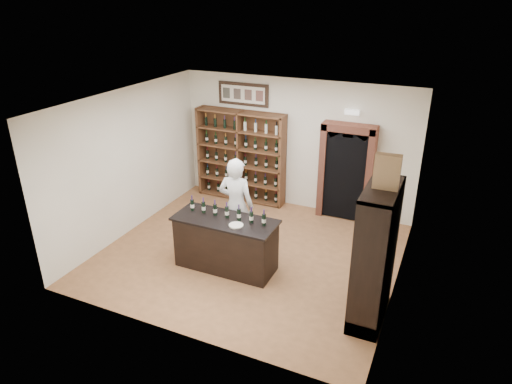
# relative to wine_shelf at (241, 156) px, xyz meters

# --- Properties ---
(floor) EXTENTS (5.50, 5.50, 0.00)m
(floor) POSITION_rel_wine_shelf_xyz_m (1.30, -2.33, -1.10)
(floor) COLOR #99633D
(floor) RESTS_ON ground
(ceiling) EXTENTS (5.50, 5.50, 0.00)m
(ceiling) POSITION_rel_wine_shelf_xyz_m (1.30, -2.33, 1.90)
(ceiling) COLOR white
(ceiling) RESTS_ON wall_back
(wall_back) EXTENTS (5.50, 0.04, 3.00)m
(wall_back) POSITION_rel_wine_shelf_xyz_m (1.30, 0.17, 0.40)
(wall_back) COLOR white
(wall_back) RESTS_ON ground
(wall_left) EXTENTS (0.04, 5.00, 3.00)m
(wall_left) POSITION_rel_wine_shelf_xyz_m (-1.45, -2.33, 0.40)
(wall_left) COLOR white
(wall_left) RESTS_ON ground
(wall_right) EXTENTS (0.04, 5.00, 3.00)m
(wall_right) POSITION_rel_wine_shelf_xyz_m (4.05, -2.33, 0.40)
(wall_right) COLOR white
(wall_right) RESTS_ON ground
(wine_shelf) EXTENTS (2.20, 0.38, 2.20)m
(wine_shelf) POSITION_rel_wine_shelf_xyz_m (0.00, 0.00, 0.00)
(wine_shelf) COLOR brown
(wine_shelf) RESTS_ON ground
(framed_picture) EXTENTS (1.25, 0.04, 0.52)m
(framed_picture) POSITION_rel_wine_shelf_xyz_m (0.00, 0.14, 1.45)
(framed_picture) COLOR black
(framed_picture) RESTS_ON wall_back
(arched_doorway) EXTENTS (1.17, 0.35, 2.17)m
(arched_doorway) POSITION_rel_wine_shelf_xyz_m (2.55, -0.00, 0.04)
(arched_doorway) COLOR black
(arched_doorway) RESTS_ON ground
(emergency_light) EXTENTS (0.30, 0.10, 0.10)m
(emergency_light) POSITION_rel_wine_shelf_xyz_m (2.55, 0.09, 1.30)
(emergency_light) COLOR white
(emergency_light) RESTS_ON wall_back
(tasting_counter) EXTENTS (1.88, 0.78, 1.00)m
(tasting_counter) POSITION_rel_wine_shelf_xyz_m (1.10, -2.93, -0.61)
(tasting_counter) COLOR black
(tasting_counter) RESTS_ON ground
(counter_bottle_0) EXTENTS (0.07, 0.07, 0.30)m
(counter_bottle_0) POSITION_rel_wine_shelf_xyz_m (0.38, -2.86, 0.01)
(counter_bottle_0) COLOR black
(counter_bottle_0) RESTS_ON tasting_counter
(counter_bottle_1) EXTENTS (0.07, 0.07, 0.30)m
(counter_bottle_1) POSITION_rel_wine_shelf_xyz_m (0.62, -2.86, 0.01)
(counter_bottle_1) COLOR black
(counter_bottle_1) RESTS_ON tasting_counter
(counter_bottle_2) EXTENTS (0.07, 0.07, 0.30)m
(counter_bottle_2) POSITION_rel_wine_shelf_xyz_m (0.86, -2.86, 0.01)
(counter_bottle_2) COLOR black
(counter_bottle_2) RESTS_ON tasting_counter
(counter_bottle_3) EXTENTS (0.07, 0.07, 0.30)m
(counter_bottle_3) POSITION_rel_wine_shelf_xyz_m (1.10, -2.86, 0.01)
(counter_bottle_3) COLOR black
(counter_bottle_3) RESTS_ON tasting_counter
(counter_bottle_4) EXTENTS (0.07, 0.07, 0.30)m
(counter_bottle_4) POSITION_rel_wine_shelf_xyz_m (1.34, -2.86, 0.01)
(counter_bottle_4) COLOR black
(counter_bottle_4) RESTS_ON tasting_counter
(counter_bottle_5) EXTENTS (0.07, 0.07, 0.30)m
(counter_bottle_5) POSITION_rel_wine_shelf_xyz_m (1.58, -2.86, 0.01)
(counter_bottle_5) COLOR black
(counter_bottle_5) RESTS_ON tasting_counter
(counter_bottle_6) EXTENTS (0.07, 0.07, 0.30)m
(counter_bottle_6) POSITION_rel_wine_shelf_xyz_m (1.82, -2.86, 0.01)
(counter_bottle_6) COLOR black
(counter_bottle_6) RESTS_ON tasting_counter
(side_cabinet) EXTENTS (0.48, 1.20, 2.20)m
(side_cabinet) POSITION_rel_wine_shelf_xyz_m (3.82, -3.23, -0.35)
(side_cabinet) COLOR black
(side_cabinet) RESTS_ON ground
(shopkeeper) EXTENTS (0.73, 0.51, 1.92)m
(shopkeeper) POSITION_rel_wine_shelf_xyz_m (1.00, -2.28, -0.14)
(shopkeeper) COLOR silver
(shopkeeper) RESTS_ON ground
(plate) EXTENTS (0.25, 0.25, 0.02)m
(plate) POSITION_rel_wine_shelf_xyz_m (1.39, -3.08, -0.09)
(plate) COLOR beige
(plate) RESTS_ON tasting_counter
(wine_crate) EXTENTS (0.36, 0.16, 0.50)m
(wine_crate) POSITION_rel_wine_shelf_xyz_m (3.82, -3.24, 1.35)
(wine_crate) COLOR #A98059
(wine_crate) RESTS_ON side_cabinet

